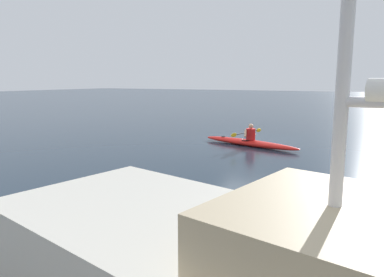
{
  "coord_description": "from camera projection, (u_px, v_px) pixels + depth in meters",
  "views": [
    {
      "loc": [
        -5.55,
        15.61,
        2.83
      ],
      "look_at": [
        0.46,
        4.49,
        0.76
      ],
      "focal_mm": 33.54,
      "sensor_mm": 36.0,
      "label": 1
    }
  ],
  "objects": [
    {
      "name": "ground_plane",
      "position": [
        247.0,
        142.0,
        16.62
      ],
      "size": [
        160.0,
        160.0,
        0.0
      ],
      "primitive_type": "plane",
      "color": "#1E2D3D"
    },
    {
      "name": "kayak",
      "position": [
        249.0,
        143.0,
        15.51
      ],
      "size": [
        4.7,
        1.65,
        0.28
      ],
      "color": "red",
      "rests_on": "ground"
    },
    {
      "name": "kayaker",
      "position": [
        250.0,
        133.0,
        15.41
      ],
      "size": [
        0.68,
        2.27,
        0.7
      ],
      "color": "red",
      "rests_on": "kayak"
    }
  ]
}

